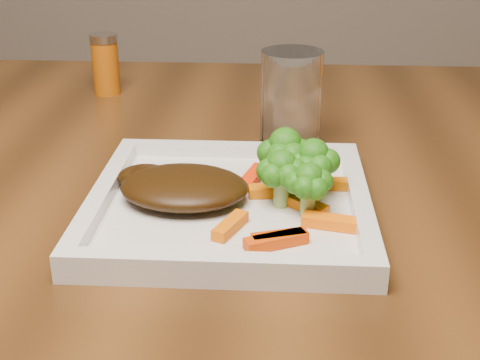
# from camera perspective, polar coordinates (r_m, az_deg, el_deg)

# --- Properties ---
(plate) EXTENTS (0.27, 0.27, 0.01)m
(plate) POSITION_cam_1_polar(r_m,az_deg,el_deg) (0.66, -0.87, -2.44)
(plate) COLOR white
(plate) RESTS_ON dining_table
(steak) EXTENTS (0.13, 0.11, 0.03)m
(steak) POSITION_cam_1_polar(r_m,az_deg,el_deg) (0.66, -4.79, -0.60)
(steak) COLOR #341F07
(steak) RESTS_ON plate
(broccoli_0) EXTENTS (0.08, 0.08, 0.07)m
(broccoli_0) POSITION_cam_1_polar(r_m,az_deg,el_deg) (0.67, 3.84, 1.92)
(broccoli_0) COLOR #1D6811
(broccoli_0) RESTS_ON plate
(broccoli_1) EXTENTS (0.06, 0.06, 0.06)m
(broccoli_1) POSITION_cam_1_polar(r_m,az_deg,el_deg) (0.66, 6.24, 1.05)
(broccoli_1) COLOR #357A14
(broccoli_1) RESTS_ON plate
(broccoli_2) EXTENTS (0.06, 0.06, 0.06)m
(broccoli_2) POSITION_cam_1_polar(r_m,az_deg,el_deg) (0.62, 5.86, -0.62)
(broccoli_2) COLOR #286E12
(broccoli_2) RESTS_ON plate
(broccoli_3) EXTENTS (0.06, 0.06, 0.06)m
(broccoli_3) POSITION_cam_1_polar(r_m,az_deg,el_deg) (0.64, 3.57, 0.32)
(broccoli_3) COLOR #376811
(broccoli_3) RESTS_ON plate
(carrot_0) EXTENTS (0.05, 0.03, 0.01)m
(carrot_0) POSITION_cam_1_polar(r_m,az_deg,el_deg) (0.58, 3.42, -4.96)
(carrot_0) COLOR #DA3C03
(carrot_0) RESTS_ON plate
(carrot_1) EXTENTS (0.06, 0.03, 0.01)m
(carrot_1) POSITION_cam_1_polar(r_m,az_deg,el_deg) (0.61, 8.20, -3.62)
(carrot_1) COLOR #FF6904
(carrot_1) RESTS_ON plate
(carrot_2) EXTENTS (0.03, 0.05, 0.01)m
(carrot_2) POSITION_cam_1_polar(r_m,az_deg,el_deg) (0.60, -0.84, -3.91)
(carrot_2) COLOR #E56403
(carrot_2) RESTS_ON plate
(carrot_3) EXTENTS (0.05, 0.01, 0.01)m
(carrot_3) POSITION_cam_1_polar(r_m,az_deg,el_deg) (0.69, 7.64, -0.31)
(carrot_3) COLOR #D66A03
(carrot_3) RESTS_ON plate
(carrot_4) EXTENTS (0.03, 0.06, 0.01)m
(carrot_4) POSITION_cam_1_polar(r_m,az_deg,el_deg) (0.70, 1.11, 0.26)
(carrot_4) COLOR #F72D04
(carrot_4) RESTS_ON plate
(carrot_5) EXTENTS (0.05, 0.04, 0.01)m
(carrot_5) POSITION_cam_1_polar(r_m,az_deg,el_deg) (0.64, 5.48, -2.07)
(carrot_5) COLOR #E06503
(carrot_5) RESTS_ON plate
(carrot_6) EXTENTS (0.06, 0.02, 0.01)m
(carrot_6) POSITION_cam_1_polar(r_m,az_deg,el_deg) (0.67, 3.46, -0.91)
(carrot_6) COLOR #DA6603
(carrot_6) RESTS_ON plate
(spice_shaker) EXTENTS (0.04, 0.04, 0.09)m
(spice_shaker) POSITION_cam_1_polar(r_m,az_deg,el_deg) (1.05, -11.41, 9.65)
(spice_shaker) COLOR #AA5009
(spice_shaker) RESTS_ON dining_table
(drinking_glass) EXTENTS (0.09, 0.09, 0.12)m
(drinking_glass) POSITION_cam_1_polar(r_m,az_deg,el_deg) (0.81, 4.37, 6.78)
(drinking_glass) COLOR white
(drinking_glass) RESTS_ON dining_table
(carrot_7) EXTENTS (0.06, 0.04, 0.01)m
(carrot_7) POSITION_cam_1_polar(r_m,az_deg,el_deg) (0.58, 3.04, -5.20)
(carrot_7) COLOR #D33D03
(carrot_7) RESTS_ON plate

